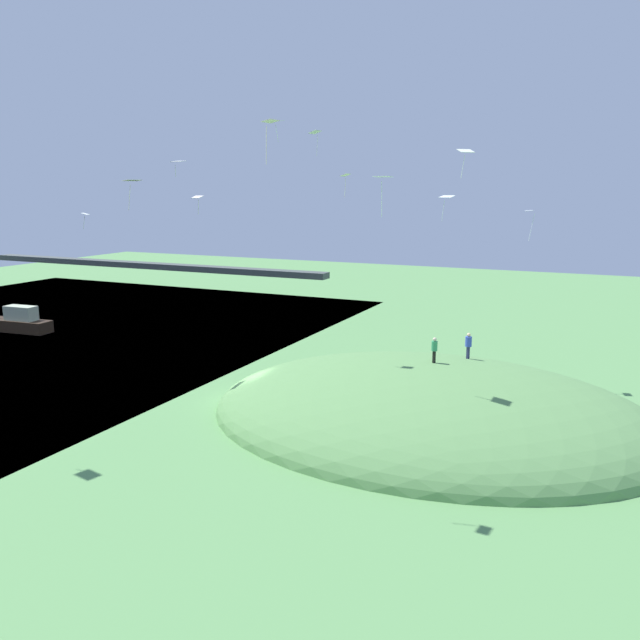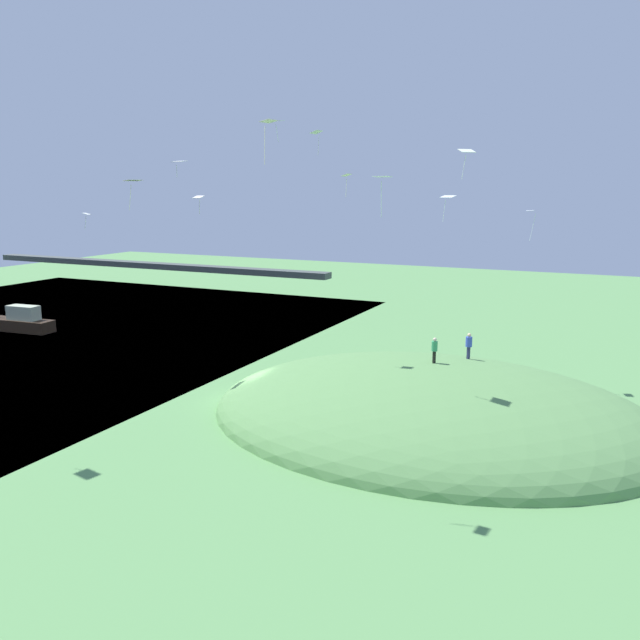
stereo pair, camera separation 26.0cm
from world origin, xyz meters
TOP-DOWN VIEW (x-y plane):
  - ground_plane at (0.00, 0.00)m, footprint 160.00×160.00m
  - grass_hill at (11.85, 1.37)m, footprint 27.19×20.88m
  - bridge_deck_far at (-32.02, 28.83)m, footprint 49.44×1.80m
  - boat_on_lake at (-31.90, 8.87)m, footprint 8.70×2.58m
  - person_near_shore at (11.66, 2.68)m, footprint 0.47×0.47m
  - person_with_child at (13.12, 5.56)m, footprint 0.53×0.53m
  - kite_0 at (11.04, 11.75)m, footprint 1.29×1.26m
  - kite_1 at (2.09, 0.79)m, footprint 0.71×0.52m
  - kite_2 at (-15.10, 2.11)m, footprint 0.70×0.81m
  - kite_3 at (-7.57, -1.26)m, footprint 1.06×1.27m
  - kite_4 at (-1.65, 14.00)m, footprint 0.78×1.10m
  - kite_6 at (9.85, -2.17)m, footprint 1.02×0.79m
  - kite_7 at (1.89, 11.90)m, footprint 0.66×0.90m
  - kite_8 at (7.78, -10.50)m, footprint 0.60×0.74m
  - kite_9 at (-7.60, 5.91)m, footprint 0.88×0.67m
  - kite_10 at (9.70, 12.26)m, footprint 1.18×0.97m
  - kite_11 at (-10.21, 7.20)m, footprint 1.20×0.94m
  - kite_12 at (15.65, 11.57)m, footprint 0.71×0.80m

SIDE VIEW (x-z plane):
  - ground_plane at x=0.00m, z-range 0.00..0.00m
  - grass_hill at x=11.85m, z-range -3.22..3.22m
  - boat_on_lake at x=-31.90m, z-range -0.58..2.35m
  - person_with_child at x=13.12m, z-range 3.14..4.82m
  - person_near_shore at x=11.66m, z-range 3.40..4.98m
  - bridge_deck_far at x=-32.02m, z-range 4.06..4.76m
  - kite_2 at x=-15.10m, z-range 11.12..12.35m
  - kite_12 at x=15.65m, z-range 10.92..13.01m
  - kite_9 at x=-7.60m, z-range 12.29..13.68m
  - kite_10 at x=9.70m, z-range 12.06..13.96m
  - kite_3 at x=-7.57m, z-range 13.10..15.06m
  - kite_6 at x=9.85m, z-range 13.03..15.16m
  - kite_7 at x=1.89m, z-range 13.69..15.49m
  - kite_11 at x=-10.21m, z-range 15.08..16.35m
  - kite_0 at x=11.04m, z-range 15.13..17.21m
  - kite_8 at x=7.78m, z-range 15.27..17.08m
  - kite_1 at x=2.09m, z-range 16.92..18.20m
  - kite_4 at x=-1.65m, z-range 17.09..19.06m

